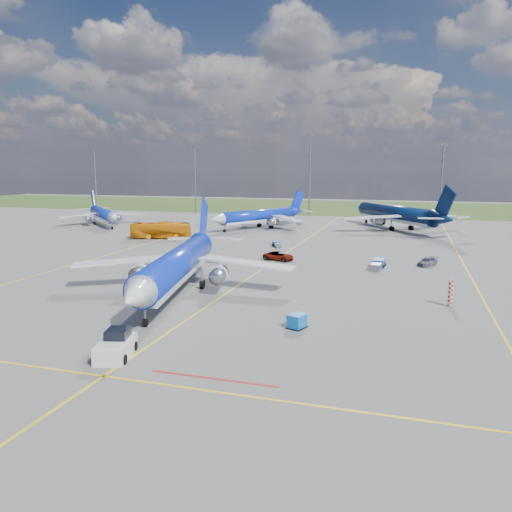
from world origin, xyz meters
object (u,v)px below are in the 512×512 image
(bg_jet_nw, at_px, (104,225))
(bg_jet_n, at_px, (395,229))
(service_car_a, at_px, (163,259))
(service_car_b, at_px, (279,256))
(bg_jet_nnw, at_px, (259,228))
(pushback_tug, at_px, (116,346))
(baggage_tug_c, at_px, (277,244))
(uld_container, at_px, (297,321))
(main_airliner, at_px, (178,293))
(baggage_tug_w, at_px, (378,264))
(service_car_c, at_px, (427,262))
(apron_bus, at_px, (161,230))
(warning_post, at_px, (450,293))

(bg_jet_nw, distance_m, bg_jet_n, 77.43)
(service_car_a, distance_m, service_car_b, 19.07)
(bg_jet_nnw, bearing_deg, bg_jet_nw, -144.83)
(bg_jet_nw, bearing_deg, bg_jet_n, -34.68)
(bg_jet_n, relative_size, pushback_tug, 6.71)
(bg_jet_n, relative_size, service_car_a, 10.28)
(service_car_a, bearing_deg, baggage_tug_c, 45.99)
(pushback_tug, xyz_separation_m, uld_container, (12.57, 11.63, -0.20))
(main_airliner, height_order, baggage_tug_c, main_airliner)
(bg_jet_n, distance_m, main_airliner, 79.72)
(bg_jet_n, xyz_separation_m, baggage_tug_w, (-0.95, -52.78, 0.59))
(uld_container, relative_size, service_car_b, 0.32)
(service_car_c, xyz_separation_m, baggage_tug_w, (-7.34, -4.37, -0.04))
(uld_container, bearing_deg, apron_bus, 148.09)
(main_airliner, bearing_deg, bg_jet_nnw, 86.24)
(bg_jet_nnw, distance_m, uld_container, 81.40)
(service_car_a, height_order, baggage_tug_w, service_car_a)
(warning_post, xyz_separation_m, uld_container, (-14.73, -12.55, -0.82))
(main_airliner, bearing_deg, bg_jet_n, 60.62)
(bg_jet_nw, distance_m, main_airliner, 81.66)
(main_airliner, distance_m, baggage_tug_w, 32.57)
(apron_bus, xyz_separation_m, baggage_tug_w, (47.87, -20.06, -1.24))
(bg_jet_n, bearing_deg, bg_jet_nw, -23.80)
(bg_jet_nw, xyz_separation_m, service_car_c, (82.61, -34.76, 0.63))
(bg_jet_n, height_order, apron_bus, bg_jet_n)
(main_airliner, distance_m, pushback_tug, 21.20)
(bg_jet_nnw, height_order, baggage_tug_c, bg_jet_nnw)
(uld_container, distance_m, service_car_a, 38.61)
(uld_container, bearing_deg, service_car_c, 89.81)
(baggage_tug_c, bearing_deg, warning_post, -74.83)
(warning_post, height_order, bg_jet_nnw, bg_jet_nnw)
(bg_jet_nnw, height_order, service_car_b, bg_jet_nnw)
(apron_bus, xyz_separation_m, service_car_c, (55.22, -15.69, -1.19))
(service_car_a, distance_m, service_car_c, 42.38)
(pushback_tug, bearing_deg, bg_jet_n, 64.12)
(uld_container, bearing_deg, bg_jet_nw, 153.49)
(uld_container, bearing_deg, main_airliner, 171.22)
(main_airliner, xyz_separation_m, apron_bus, (-25.19, 43.41, 1.82))
(apron_bus, distance_m, baggage_tug_w, 51.92)
(bg_jet_nnw, relative_size, pushback_tug, 5.36)
(pushback_tug, bearing_deg, baggage_tug_w, 52.84)
(apron_bus, bearing_deg, bg_jet_nnw, -52.16)
(service_car_b, relative_size, service_car_c, 1.21)
(service_car_b, xyz_separation_m, baggage_tug_w, (16.39, -1.92, -0.14))
(warning_post, distance_m, uld_container, 19.37)
(main_airliner, height_order, baggage_tug_w, main_airliner)
(bg_jet_nw, relative_size, uld_container, 19.35)
(service_car_c, bearing_deg, apron_bus, -168.93)
(uld_container, distance_m, baggage_tug_w, 32.92)
(main_airliner, distance_m, baggage_tug_c, 39.84)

